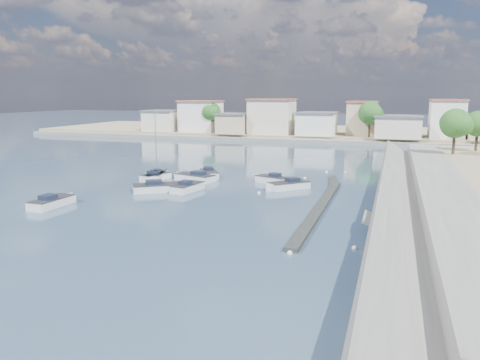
{
  "coord_description": "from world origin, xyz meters",
  "views": [
    {
      "loc": [
        13.36,
        -33.45,
        10.85
      ],
      "look_at": [
        -2.72,
        15.21,
        1.4
      ],
      "focal_mm": 35.0,
      "sensor_mm": 36.0,
      "label": 1
    }
  ],
  "objects_px": {
    "motorboat_b": "(189,187)",
    "motorboat_d": "(287,186)",
    "motorboat_a": "(54,202)",
    "motorboat_f": "(271,180)",
    "sailboat": "(157,175)",
    "motorboat_e": "(157,177)",
    "motorboat_c": "(193,177)",
    "motorboat_h": "(162,188)",
    "motorboat_g": "(210,174)"
  },
  "relations": [
    {
      "from": "motorboat_d",
      "to": "motorboat_e",
      "type": "xyz_separation_m",
      "value": [
        -17.16,
        0.64,
        0.0
      ]
    },
    {
      "from": "motorboat_c",
      "to": "motorboat_h",
      "type": "xyz_separation_m",
      "value": [
        -0.74,
        -7.14,
        -0.0
      ]
    },
    {
      "from": "motorboat_a",
      "to": "motorboat_d",
      "type": "distance_m",
      "value": 25.14
    },
    {
      "from": "motorboat_a",
      "to": "motorboat_b",
      "type": "height_order",
      "value": "same"
    },
    {
      "from": "motorboat_a",
      "to": "motorboat_f",
      "type": "distance_m",
      "value": 25.33
    },
    {
      "from": "motorboat_d",
      "to": "motorboat_a",
      "type": "bearing_deg",
      "value": -142.45
    },
    {
      "from": "motorboat_h",
      "to": "sailboat",
      "type": "relative_size",
      "value": 0.67
    },
    {
      "from": "motorboat_g",
      "to": "motorboat_d",
      "type": "bearing_deg",
      "value": -21.39
    },
    {
      "from": "motorboat_e",
      "to": "motorboat_f",
      "type": "bearing_deg",
      "value": 10.53
    },
    {
      "from": "motorboat_a",
      "to": "sailboat",
      "type": "bearing_deg",
      "value": 82.26
    },
    {
      "from": "motorboat_d",
      "to": "motorboat_e",
      "type": "relative_size",
      "value": 1.02
    },
    {
      "from": "motorboat_e",
      "to": "motorboat_g",
      "type": "xyz_separation_m",
      "value": [
        5.75,
        3.83,
        0.0
      ]
    },
    {
      "from": "motorboat_c",
      "to": "motorboat_g",
      "type": "relative_size",
      "value": 1.21
    },
    {
      "from": "motorboat_a",
      "to": "motorboat_d",
      "type": "bearing_deg",
      "value": 37.55
    },
    {
      "from": "motorboat_d",
      "to": "sailboat",
      "type": "xyz_separation_m",
      "value": [
        -17.63,
        1.64,
        0.04
      ]
    },
    {
      "from": "motorboat_a",
      "to": "motorboat_g",
      "type": "relative_size",
      "value": 1.1
    },
    {
      "from": "motorboat_a",
      "to": "sailboat",
      "type": "xyz_separation_m",
      "value": [
        2.31,
        16.96,
        0.04
      ]
    },
    {
      "from": "motorboat_b",
      "to": "motorboat_d",
      "type": "height_order",
      "value": "same"
    },
    {
      "from": "motorboat_d",
      "to": "motorboat_f",
      "type": "relative_size",
      "value": 1.03
    },
    {
      "from": "motorboat_f",
      "to": "motorboat_d",
      "type": "bearing_deg",
      "value": -50.12
    },
    {
      "from": "motorboat_h",
      "to": "motorboat_f",
      "type": "bearing_deg",
      "value": 40.04
    },
    {
      "from": "motorboat_a",
      "to": "sailboat",
      "type": "height_order",
      "value": "sailboat"
    },
    {
      "from": "motorboat_f",
      "to": "sailboat",
      "type": "xyz_separation_m",
      "value": [
        -14.86,
        -1.68,
        0.04
      ]
    },
    {
      "from": "motorboat_a",
      "to": "motorboat_f",
      "type": "bearing_deg",
      "value": 47.35
    },
    {
      "from": "motorboat_c",
      "to": "sailboat",
      "type": "height_order",
      "value": "sailboat"
    },
    {
      "from": "motorboat_c",
      "to": "motorboat_d",
      "type": "distance_m",
      "value": 12.6
    },
    {
      "from": "motorboat_g",
      "to": "motorboat_h",
      "type": "relative_size",
      "value": 0.81
    },
    {
      "from": "motorboat_g",
      "to": "motorboat_c",
      "type": "bearing_deg",
      "value": -111.03
    },
    {
      "from": "motorboat_c",
      "to": "motorboat_e",
      "type": "distance_m",
      "value": 4.78
    },
    {
      "from": "motorboat_d",
      "to": "motorboat_e",
      "type": "bearing_deg",
      "value": 177.86
    },
    {
      "from": "motorboat_b",
      "to": "motorboat_c",
      "type": "xyz_separation_m",
      "value": [
        -2.09,
        6.04,
        0.0
      ]
    },
    {
      "from": "motorboat_b",
      "to": "motorboat_h",
      "type": "distance_m",
      "value": 3.03
    },
    {
      "from": "motorboat_h",
      "to": "motorboat_a",
      "type": "bearing_deg",
      "value": -124.25
    },
    {
      "from": "motorboat_e",
      "to": "sailboat",
      "type": "relative_size",
      "value": 0.52
    },
    {
      "from": "motorboat_b",
      "to": "motorboat_g",
      "type": "xyz_separation_m",
      "value": [
        -1.01,
        8.85,
        0.0
      ]
    },
    {
      "from": "motorboat_f",
      "to": "sailboat",
      "type": "distance_m",
      "value": 14.95
    },
    {
      "from": "motorboat_b",
      "to": "motorboat_d",
      "type": "distance_m",
      "value": 11.29
    },
    {
      "from": "motorboat_b",
      "to": "motorboat_e",
      "type": "distance_m",
      "value": 8.42
    },
    {
      "from": "motorboat_d",
      "to": "motorboat_f",
      "type": "xyz_separation_m",
      "value": [
        -2.77,
        3.31,
        0.0
      ]
    },
    {
      "from": "motorboat_f",
      "to": "sailboat",
      "type": "height_order",
      "value": "sailboat"
    },
    {
      "from": "motorboat_a",
      "to": "motorboat_f",
      "type": "relative_size",
      "value": 1.16
    },
    {
      "from": "motorboat_b",
      "to": "motorboat_c",
      "type": "height_order",
      "value": "same"
    },
    {
      "from": "motorboat_f",
      "to": "motorboat_e",
      "type": "bearing_deg",
      "value": -169.47
    },
    {
      "from": "motorboat_c",
      "to": "sailboat",
      "type": "bearing_deg",
      "value": -179.73
    },
    {
      "from": "motorboat_d",
      "to": "motorboat_h",
      "type": "relative_size",
      "value": 0.8
    },
    {
      "from": "motorboat_a",
      "to": "motorboat_e",
      "type": "bearing_deg",
      "value": 80.15
    },
    {
      "from": "motorboat_b",
      "to": "motorboat_e",
      "type": "relative_size",
      "value": 1.1
    },
    {
      "from": "motorboat_c",
      "to": "motorboat_d",
      "type": "relative_size",
      "value": 1.24
    },
    {
      "from": "motorboat_f",
      "to": "motorboat_g",
      "type": "distance_m",
      "value": 8.72
    },
    {
      "from": "motorboat_f",
      "to": "motorboat_h",
      "type": "distance_m",
      "value": 13.66
    }
  ]
}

